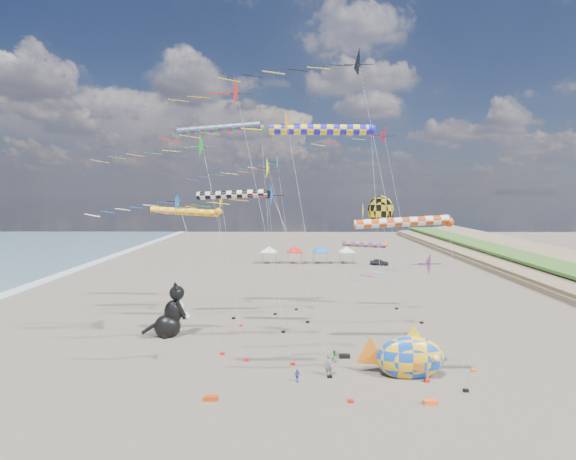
{
  "coord_description": "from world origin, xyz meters",
  "views": [
    {
      "loc": [
        -1.62,
        -25.91,
        13.66
      ],
      "look_at": [
        -1.93,
        12.0,
        10.5
      ],
      "focal_mm": 28.0,
      "sensor_mm": 36.0,
      "label": 1
    }
  ],
  "objects_px": {
    "person_adult": "(329,365)",
    "child_green": "(335,356)",
    "fish_inflatable": "(409,358)",
    "cat_inflatable": "(170,310)",
    "parked_car": "(379,262)",
    "child_blue": "(297,376)"
  },
  "relations": [
    {
      "from": "person_adult",
      "to": "child_green",
      "type": "height_order",
      "value": "person_adult"
    },
    {
      "from": "fish_inflatable",
      "to": "person_adult",
      "type": "distance_m",
      "value": 5.97
    },
    {
      "from": "child_green",
      "to": "cat_inflatable",
      "type": "bearing_deg",
      "value": 144.84
    },
    {
      "from": "person_adult",
      "to": "parked_car",
      "type": "bearing_deg",
      "value": 62.46
    },
    {
      "from": "child_green",
      "to": "parked_car",
      "type": "height_order",
      "value": "parked_car"
    },
    {
      "from": "cat_inflatable",
      "to": "child_green",
      "type": "distance_m",
      "value": 16.51
    },
    {
      "from": "fish_inflatable",
      "to": "child_green",
      "type": "xyz_separation_m",
      "value": [
        -5.27,
        2.67,
        -0.9
      ]
    },
    {
      "from": "cat_inflatable",
      "to": "child_blue",
      "type": "bearing_deg",
      "value": -63.14
    },
    {
      "from": "child_green",
      "to": "child_blue",
      "type": "bearing_deg",
      "value": -141.15
    },
    {
      "from": "fish_inflatable",
      "to": "child_blue",
      "type": "distance_m",
      "value": 8.46
    },
    {
      "from": "child_green",
      "to": "fish_inflatable",
      "type": "bearing_deg",
      "value": -38.42
    },
    {
      "from": "child_blue",
      "to": "parked_car",
      "type": "distance_m",
      "value": 54.92
    },
    {
      "from": "person_adult",
      "to": "child_green",
      "type": "distance_m",
      "value": 2.73
    },
    {
      "from": "parked_car",
      "to": "person_adult",
      "type": "bearing_deg",
      "value": 173.99
    },
    {
      "from": "cat_inflatable",
      "to": "parked_car",
      "type": "distance_m",
      "value": 50.75
    },
    {
      "from": "cat_inflatable",
      "to": "person_adult",
      "type": "xyz_separation_m",
      "value": [
        14.34,
        -9.19,
        -1.76
      ]
    },
    {
      "from": "cat_inflatable",
      "to": "child_green",
      "type": "bearing_deg",
      "value": -46.02
    },
    {
      "from": "fish_inflatable",
      "to": "parked_car",
      "type": "relative_size",
      "value": 1.93
    },
    {
      "from": "person_adult",
      "to": "child_blue",
      "type": "xyz_separation_m",
      "value": [
        -2.4,
        -1.09,
        -0.35
      ]
    },
    {
      "from": "fish_inflatable",
      "to": "parked_car",
      "type": "distance_m",
      "value": 52.04
    },
    {
      "from": "cat_inflatable",
      "to": "fish_inflatable",
      "type": "bearing_deg",
      "value": -46.88
    },
    {
      "from": "child_blue",
      "to": "parked_car",
      "type": "bearing_deg",
      "value": 41.09
    }
  ]
}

